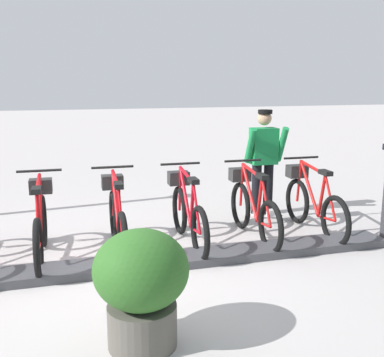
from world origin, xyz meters
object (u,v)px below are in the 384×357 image
at_px(bike_docked_2, 187,212).
at_px(bike_docked_4, 41,224).
at_px(bike_docked_3, 117,218).
at_px(bike_docked_0, 312,202).
at_px(worker_near_rack, 263,158).
at_px(planter_bush, 141,283).
at_px(bike_docked_1, 252,207).

relative_size(bike_docked_2, bike_docked_4, 1.00).
xyz_separation_m(bike_docked_2, bike_docked_3, (0.00, 0.91, 0.00)).
xyz_separation_m(bike_docked_0, worker_near_rack, (1.00, 0.31, 0.48)).
relative_size(bike_docked_4, planter_bush, 1.77).
bearing_deg(bike_docked_1, bike_docked_4, 90.00).
relative_size(bike_docked_0, bike_docked_4, 1.00).
relative_size(bike_docked_1, bike_docked_4, 1.00).
height_order(bike_docked_1, bike_docked_4, same).
distance_m(bike_docked_0, planter_bush, 3.57).
bearing_deg(bike_docked_4, bike_docked_0, -90.00).
height_order(bike_docked_1, worker_near_rack, worker_near_rack).
distance_m(bike_docked_0, bike_docked_1, 0.91).
height_order(bike_docked_0, worker_near_rack, worker_near_rack).
bearing_deg(bike_docked_4, bike_docked_1, -90.00).
relative_size(bike_docked_4, worker_near_rack, 1.04).
bearing_deg(bike_docked_3, worker_near_rack, -67.44).
distance_m(bike_docked_4, worker_near_rack, 3.50).
xyz_separation_m(bike_docked_1, bike_docked_4, (0.00, 2.72, 0.00)).
bearing_deg(bike_docked_3, bike_docked_0, -90.00).
height_order(bike_docked_2, bike_docked_4, same).
bearing_deg(worker_near_rack, bike_docked_4, 106.80).
xyz_separation_m(bike_docked_2, planter_bush, (-2.21, 0.99, 0.11)).
height_order(worker_near_rack, planter_bush, worker_near_rack).
bearing_deg(bike_docked_0, bike_docked_4, 90.00).
height_order(bike_docked_0, bike_docked_2, same).
height_order(bike_docked_4, planter_bush, bike_docked_4).
bearing_deg(worker_near_rack, bike_docked_1, 149.06).
relative_size(worker_near_rack, planter_bush, 1.71).
relative_size(bike_docked_1, planter_bush, 1.77).
distance_m(bike_docked_0, bike_docked_3, 2.72).
bearing_deg(bike_docked_3, bike_docked_2, -90.00).
distance_m(bike_docked_1, worker_near_rack, 1.26).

